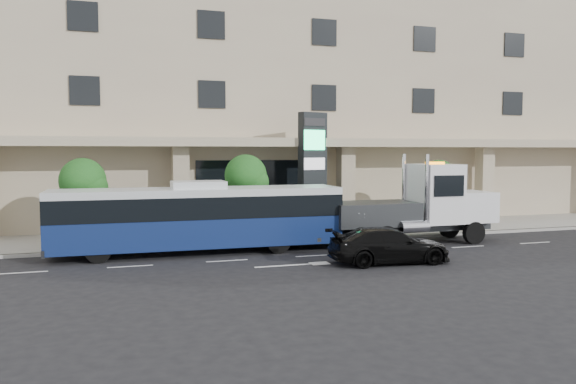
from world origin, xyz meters
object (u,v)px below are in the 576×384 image
Objects in this scene: black_sedan at (389,245)px; signage_pylon at (313,171)px; city_bus at (199,217)px; tow_truck at (419,207)px.

signage_pylon is (-0.07, 9.37, 2.83)m from black_sedan.
city_bus is at bearing -165.00° from signage_pylon.
signage_pylon reaches higher than black_sedan.
black_sedan is (-3.83, -4.18, -1.13)m from tow_truck.
black_sedan is at bearing -107.59° from signage_pylon.
signage_pylon is (7.24, 4.71, 1.88)m from city_bus.
signage_pylon reaches higher than city_bus.
city_bus is 8.72m from black_sedan.
tow_truck reaches higher than black_sedan.
city_bus is 1.95× the size of signage_pylon.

